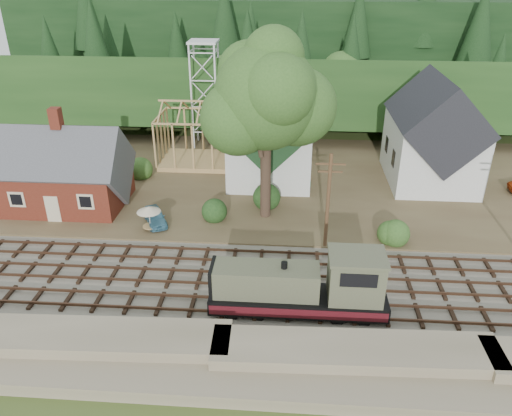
# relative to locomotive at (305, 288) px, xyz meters

# --- Properties ---
(ground) EXTENTS (140.00, 140.00, 0.00)m
(ground) POSITION_rel_locomotive_xyz_m (-5.25, 3.00, -2.00)
(ground) COLOR #384C1E
(ground) RESTS_ON ground
(embankment) EXTENTS (64.00, 5.00, 1.60)m
(embankment) POSITION_rel_locomotive_xyz_m (-5.25, -5.50, -2.00)
(embankment) COLOR #7F7259
(embankment) RESTS_ON ground
(railroad_bed) EXTENTS (64.00, 11.00, 0.16)m
(railroad_bed) POSITION_rel_locomotive_xyz_m (-5.25, 3.00, -1.92)
(railroad_bed) COLOR #726B5B
(railroad_bed) RESTS_ON ground
(village_flat) EXTENTS (64.00, 26.00, 0.30)m
(village_flat) POSITION_rel_locomotive_xyz_m (-5.25, 21.00, -1.85)
(village_flat) COLOR brown
(village_flat) RESTS_ON ground
(hillside) EXTENTS (70.00, 28.96, 12.74)m
(hillside) POSITION_rel_locomotive_xyz_m (-5.25, 45.00, -2.00)
(hillside) COLOR #1E3F19
(hillside) RESTS_ON ground
(ridge) EXTENTS (80.00, 20.00, 12.00)m
(ridge) POSITION_rel_locomotive_xyz_m (-5.25, 61.00, -2.00)
(ridge) COLOR black
(ridge) RESTS_ON ground
(depot) EXTENTS (10.80, 7.41, 9.00)m
(depot) POSITION_rel_locomotive_xyz_m (-21.25, 14.00, 1.22)
(depot) COLOR #5A1F14
(depot) RESTS_ON village_flat
(church) EXTENTS (8.40, 15.17, 13.00)m
(church) POSITION_rel_locomotive_xyz_m (-3.25, 22.68, 3.18)
(church) COLOR silver
(church) RESTS_ON village_flat
(farmhouse) EXTENTS (8.40, 10.80, 10.60)m
(farmhouse) POSITION_rel_locomotive_xyz_m (12.75, 22.00, 2.87)
(farmhouse) COLOR silver
(farmhouse) RESTS_ON village_flat
(timber_frame) EXTENTS (8.20, 6.20, 6.99)m
(timber_frame) POSITION_rel_locomotive_xyz_m (-11.25, 25.00, 1.27)
(timber_frame) COLOR tan
(timber_frame) RESTS_ON village_flat
(lattice_tower) EXTENTS (3.20, 3.20, 12.12)m
(lattice_tower) POSITION_rel_locomotive_xyz_m (-11.25, 31.00, 8.04)
(lattice_tower) COLOR silver
(lattice_tower) RESTS_ON village_flat
(big_tree) EXTENTS (10.90, 8.40, 14.70)m
(big_tree) POSITION_rel_locomotive_xyz_m (-3.08, 13.08, 8.22)
(big_tree) COLOR #38281E
(big_tree) RESTS_ON village_flat
(telegraph_pole_near) EXTENTS (2.20, 0.28, 8.00)m
(telegraph_pole_near) POSITION_rel_locomotive_xyz_m (1.75, 8.20, 2.25)
(telegraph_pole_near) COLOR #4C331E
(telegraph_pole_near) RESTS_ON ground
(locomotive) EXTENTS (11.05, 2.76, 4.45)m
(locomotive) POSITION_rel_locomotive_xyz_m (0.00, 0.00, 0.00)
(locomotive) COLOR black
(locomotive) RESTS_ON railroad_bed
(car_blue) EXTENTS (3.01, 4.04, 1.28)m
(car_blue) POSITION_rel_locomotive_xyz_m (-12.50, 10.81, -1.06)
(car_blue) COLOR teal
(car_blue) RESTS_ON village_flat
(car_green) EXTENTS (3.79, 2.27, 1.18)m
(car_green) POSITION_rel_locomotive_xyz_m (-24.12, 15.80, -1.11)
(car_green) COLOR #7B9F6E
(car_green) RESTS_ON village_flat
(patio_set) EXTENTS (1.96, 1.96, 2.19)m
(patio_set) POSITION_rel_locomotive_xyz_m (-12.61, 9.58, 0.17)
(patio_set) COLOR silver
(patio_set) RESTS_ON village_flat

